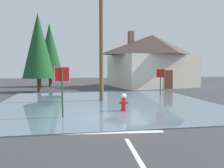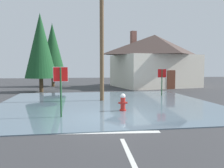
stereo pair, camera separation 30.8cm
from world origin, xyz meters
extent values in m
cube|color=#38383A|center=(0.00, 0.00, -0.05)|extent=(80.00, 80.00, 0.10)
cube|color=slate|center=(0.46, 4.41, 0.02)|extent=(13.57, 13.15, 0.04)
cube|color=silver|center=(-0.38, -2.20, 0.00)|extent=(3.80, 0.67, 0.01)
cube|color=silver|center=(-0.12, -4.65, 0.00)|extent=(0.33, 3.28, 0.01)
cylinder|color=#1E4C28|center=(-2.19, 0.55, 1.17)|extent=(0.08, 0.08, 2.35)
cube|color=white|center=(-2.19, 0.55, 2.02)|extent=(0.68, 0.11, 0.68)
cube|color=red|center=(-2.19, 0.55, 2.02)|extent=(0.64, 0.12, 0.65)
cylinder|color=#AD231E|center=(0.95, 1.64, 0.06)|extent=(0.34, 0.34, 0.11)
cylinder|color=#AD231E|center=(0.95, 1.64, 0.43)|extent=(0.25, 0.25, 0.63)
sphere|color=white|center=(0.95, 1.64, 0.82)|extent=(0.28, 0.28, 0.28)
cylinder|color=#AD231E|center=(0.77, 1.64, 0.46)|extent=(0.11, 0.10, 0.10)
cylinder|color=#AD231E|center=(1.13, 1.64, 0.46)|extent=(0.11, 0.10, 0.10)
cylinder|color=#AD231E|center=(0.95, 1.45, 0.46)|extent=(0.12, 0.11, 0.12)
cylinder|color=brown|center=(0.28, 5.61, 3.83)|extent=(0.28, 0.28, 7.65)
cylinder|color=#1E4C28|center=(5.37, 7.62, 1.09)|extent=(0.08, 0.08, 2.18)
cube|color=white|center=(5.37, 7.62, 1.85)|extent=(0.69, 0.18, 0.71)
cube|color=red|center=(5.37, 7.62, 1.85)|extent=(0.66, 0.18, 0.67)
cube|color=silver|center=(7.77, 16.42, 1.85)|extent=(9.95, 8.47, 3.71)
pyramid|color=#473833|center=(7.77, 16.42, 4.91)|extent=(10.74, 9.15, 2.41)
cube|color=brown|center=(5.38, 17.19, 5.52)|extent=(0.71, 0.71, 2.17)
cube|color=#592D1E|center=(8.47, 13.05, 1.00)|extent=(0.99, 0.26, 2.00)
cylinder|color=#4C3823|center=(-4.18, 18.41, 0.68)|extent=(0.38, 0.38, 1.35)
cone|color=#194723|center=(-4.18, 18.41, 4.43)|extent=(3.00, 3.00, 6.15)
cylinder|color=#4C3823|center=(-4.70, 12.29, 0.66)|extent=(0.37, 0.37, 1.32)
cone|color=#194723|center=(-4.70, 12.29, 4.32)|extent=(2.93, 2.93, 6.00)
camera|label=1|loc=(-1.82, -10.39, 2.38)|focal=37.68mm
camera|label=2|loc=(-1.52, -10.44, 2.38)|focal=37.68mm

